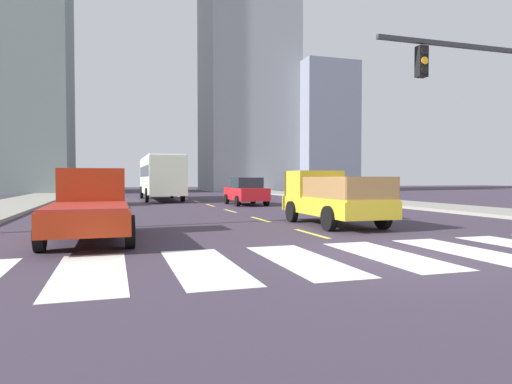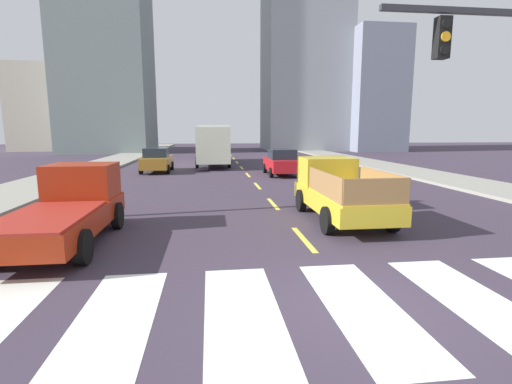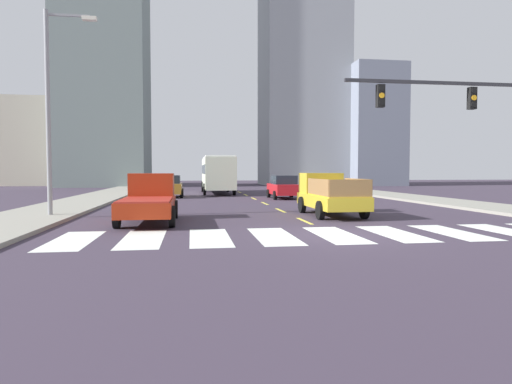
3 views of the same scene
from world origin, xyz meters
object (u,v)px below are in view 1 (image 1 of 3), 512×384
(pickup_stakebed, at_px, (328,198))
(sedan_far, at_px, (246,191))
(sedan_mid, at_px, (105,191))
(city_bus, at_px, (161,175))
(pickup_dark, at_px, (90,206))

(pickup_stakebed, relative_size, sedan_far, 1.18)
(sedan_mid, relative_size, sedan_far, 1.00)
(sedan_mid, bearing_deg, city_bus, 54.63)
(pickup_stakebed, xyz_separation_m, sedan_mid, (-8.02, 15.20, -0.08))
(pickup_stakebed, xyz_separation_m, city_bus, (-4.01, 20.48, 1.02))
(sedan_mid, bearing_deg, pickup_dark, -88.33)
(city_bus, bearing_deg, pickup_dark, -98.18)
(sedan_mid, height_order, sedan_far, same)
(pickup_dark, distance_m, city_bus, 22.54)
(sedan_mid, xyz_separation_m, sedan_far, (8.47, -2.86, 0.00))
(pickup_stakebed, distance_m, city_bus, 20.89)
(city_bus, bearing_deg, pickup_stakebed, -76.72)
(city_bus, bearing_deg, sedan_far, -59.09)
(city_bus, relative_size, sedan_mid, 2.45)
(pickup_stakebed, bearing_deg, sedan_mid, 119.34)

